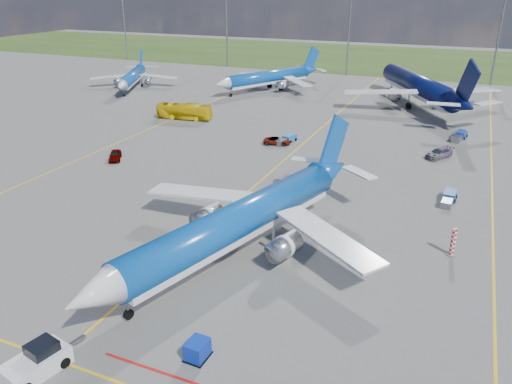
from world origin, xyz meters
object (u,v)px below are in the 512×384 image
at_px(warning_post, 453,242).
at_px(bg_jet_nw, 133,88).
at_px(uld_container, 197,349).
at_px(baggage_tug_w, 449,198).
at_px(bg_jet_nnw, 268,90).
at_px(baggage_tug_e, 460,136).
at_px(service_car_a, 115,155).
at_px(service_car_c, 439,153).
at_px(apron_bus, 184,111).
at_px(main_airliner, 239,254).
at_px(pushback_tug, 37,362).
at_px(service_car_b, 277,141).
at_px(bg_jet_n, 416,105).
at_px(baggage_tug_c, 287,140).

xyz_separation_m(warning_post, bg_jet_nw, (-82.85, 59.66, -1.50)).
distance_m(uld_container, baggage_tug_w, 40.56).
relative_size(bg_jet_nnw, baggage_tug_e, 6.32).
bearing_deg(bg_jet_nw, baggage_tug_w, -53.87).
bearing_deg(bg_jet_nw, bg_jet_nnw, -6.02).
relative_size(service_car_a, baggage_tug_e, 0.75).
bearing_deg(service_car_c, apron_bus, -153.50).
bearing_deg(bg_jet_nnw, apron_bus, -71.46).
height_order(main_airliner, pushback_tug, main_airliner).
relative_size(service_car_b, baggage_tug_w, 0.92).
xyz_separation_m(bg_jet_n, uld_container, (-4.78, -92.20, 0.71)).
distance_m(warning_post, bg_jet_n, 69.62).
relative_size(apron_bus, baggage_tug_c, 2.16).
distance_m(bg_jet_nw, service_car_c, 83.80).
bearing_deg(baggage_tug_w, bg_jet_n, 105.41).
height_order(bg_jet_nw, service_car_b, bg_jet_nw).
bearing_deg(baggage_tug_w, apron_bus, 160.82).
relative_size(pushback_tug, service_car_b, 1.39).
bearing_deg(bg_jet_nnw, bg_jet_nw, -134.82).
distance_m(pushback_tug, baggage_tug_c, 59.42).
xyz_separation_m(bg_jet_nnw, bg_jet_n, (37.28, -2.49, 0.00)).
xyz_separation_m(uld_container, service_car_c, (12.65, 55.50, 0.04)).
bearing_deg(baggage_tug_w, baggage_tug_c, 154.62).
height_order(bg_jet_n, baggage_tug_e, bg_jet_n).
relative_size(warning_post, apron_bus, 0.26).
bearing_deg(baggage_tug_c, apron_bus, 177.01).
bearing_deg(pushback_tug, baggage_tug_w, 72.26).
bearing_deg(warning_post, baggage_tug_w, 94.77).
distance_m(warning_post, bg_jet_nw, 102.11).
distance_m(warning_post, bg_jet_nnw, 86.33).
height_order(service_car_b, baggage_tug_c, service_car_b).
xyz_separation_m(baggage_tug_c, baggage_tug_e, (27.63, 14.04, 0.05)).
relative_size(pushback_tug, service_car_c, 1.25).
bearing_deg(pushback_tug, main_airliner, 86.13).
relative_size(main_airliner, apron_bus, 3.65).
xyz_separation_m(bg_jet_nw, uld_container, (66.43, -83.24, 0.71)).
relative_size(bg_jet_nw, bg_jet_nnw, 0.88).
height_order(bg_jet_nw, uld_container, bg_jet_nw).
distance_m(bg_jet_n, service_car_a, 69.82).
height_order(service_car_a, baggage_tug_w, service_car_a).
relative_size(warning_post, bg_jet_nw, 0.09).
relative_size(main_airliner, baggage_tug_c, 7.86).
xyz_separation_m(bg_jet_nw, service_car_a, (32.30, -49.00, 0.75)).
relative_size(bg_jet_nnw, pushback_tug, 5.65).
height_order(bg_jet_n, baggage_tug_c, bg_jet_n).
bearing_deg(baggage_tug_c, uld_container, -63.84).
bearing_deg(bg_jet_nw, service_car_b, -55.41).
distance_m(service_car_b, baggage_tug_w, 32.13).
xyz_separation_m(uld_container, baggage_tug_w, (15.25, 37.59, -0.19)).
distance_m(bg_jet_nw, bg_jet_n, 71.77).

